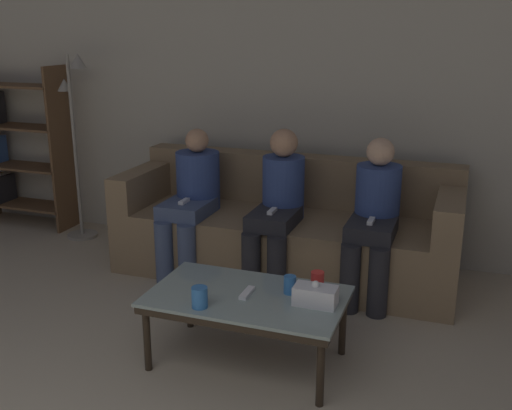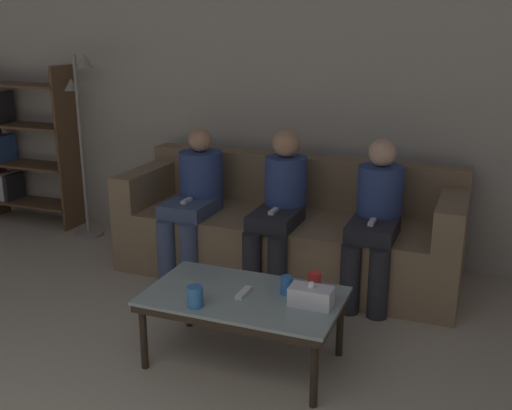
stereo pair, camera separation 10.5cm
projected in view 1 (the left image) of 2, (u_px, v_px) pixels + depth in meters
The scene contains 13 objects.
wall_back at pixel (308, 90), 4.61m from camera, with size 12.00×0.06×2.60m.
couch at pixel (287, 231), 4.43m from camera, with size 2.46×0.86×0.83m.
coffee_table at pixel (247, 301), 3.19m from camera, with size 1.04×0.61×0.40m.
cup_near_left at pixel (317, 281), 3.21m from camera, with size 0.07×0.07×0.11m.
cup_near_right at pixel (290, 285), 3.19m from camera, with size 0.07×0.07×0.10m.
cup_far_center at pixel (200, 297), 3.02m from camera, with size 0.08×0.08×0.11m.
tissue_box at pixel (315, 295), 3.05m from camera, with size 0.22×0.12×0.13m.
game_remote at pixel (247, 293), 3.18m from camera, with size 0.04×0.15×0.02m.
bookshelf at pixel (10, 149), 5.46m from camera, with size 0.95×0.32×1.45m.
standing_lamp at pixel (76, 128), 4.99m from camera, with size 0.31×0.26×1.57m.
seated_person_left_end at pixel (192, 196), 4.38m from camera, with size 0.32×0.63×1.06m.
seated_person_mid_left at pixel (278, 204), 4.15m from camera, with size 0.31×0.63×1.09m.
seated_person_mid_right at pixel (374, 215), 3.94m from camera, with size 0.31×0.62×1.07m.
Camera 1 is at (1.21, -0.35, 1.77)m, focal length 42.00 mm.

